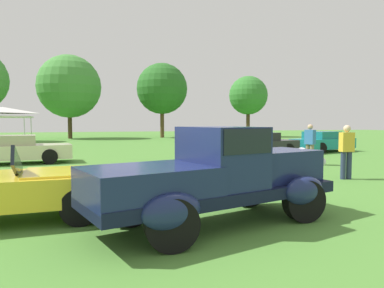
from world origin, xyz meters
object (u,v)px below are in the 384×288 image
at_px(neighbor_convertible, 10,189).
at_px(show_car_charcoal, 261,144).
at_px(show_car_teal, 323,142).
at_px(spectator_near_truck, 346,150).
at_px(feature_pickup_truck, 217,175).
at_px(canopy_tent_left_field, 3,112).
at_px(show_car_cream, 14,150).
at_px(spectator_by_row, 310,143).

height_order(neighbor_convertible, show_car_charcoal, neighbor_convertible).
distance_m(show_car_teal, spectator_near_truck, 10.53).
relative_size(feature_pickup_truck, canopy_tent_left_field, 1.54).
distance_m(show_car_cream, spectator_near_truck, 13.05).
height_order(show_car_charcoal, show_car_teal, same).
bearing_deg(neighbor_convertible, show_car_cream, 99.45).
bearing_deg(show_car_charcoal, spectator_near_truck, -98.58).
relative_size(show_car_charcoal, canopy_tent_left_field, 1.41).
height_order(show_car_cream, spectator_near_truck, spectator_near_truck).
height_order(feature_pickup_truck, neighbor_convertible, feature_pickup_truck).
bearing_deg(canopy_tent_left_field, show_car_teal, -19.49).
relative_size(neighbor_convertible, spectator_by_row, 2.53).
bearing_deg(spectator_by_row, show_car_cream, 161.22).
bearing_deg(spectator_near_truck, show_car_teal, 56.48).
relative_size(spectator_near_truck, spectator_by_row, 1.00).
bearing_deg(spectator_by_row, show_car_teal, 48.61).
distance_m(show_car_charcoal, canopy_tent_left_field, 15.80).
relative_size(show_car_teal, spectator_by_row, 2.65).
relative_size(show_car_charcoal, spectator_by_row, 2.59).
distance_m(neighbor_convertible, show_car_charcoal, 14.29).
relative_size(neighbor_convertible, spectator_near_truck, 2.53).
height_order(neighbor_convertible, canopy_tent_left_field, canopy_tent_left_field).
height_order(show_car_teal, spectator_by_row, spectator_by_row).
bearing_deg(show_car_charcoal, canopy_tent_left_field, 151.55).
relative_size(neighbor_convertible, show_car_charcoal, 0.98).
bearing_deg(canopy_tent_left_field, show_car_cream, -76.17).
height_order(feature_pickup_truck, spectator_by_row, feature_pickup_truck).
bearing_deg(show_car_teal, show_car_charcoal, -168.38).
distance_m(feature_pickup_truck, show_car_teal, 16.69).
height_order(spectator_near_truck, spectator_by_row, same).
height_order(spectator_by_row, canopy_tent_left_field, canopy_tent_left_field).
bearing_deg(spectator_by_row, neighbor_convertible, -151.51).
xyz_separation_m(feature_pickup_truck, spectator_by_row, (6.72, 6.85, 0.04)).
distance_m(feature_pickup_truck, canopy_tent_left_field, 20.04).
xyz_separation_m(show_car_cream, spectator_near_truck, (10.69, -7.48, 0.31)).
height_order(feature_pickup_truck, show_car_cream, feature_pickup_truck).
bearing_deg(spectator_by_row, canopy_tent_left_field, 139.25).
xyz_separation_m(show_car_cream, show_car_teal, (16.51, 1.30, -0.00)).
height_order(neighbor_convertible, show_car_teal, neighbor_convertible).
bearing_deg(show_car_cream, feature_pickup_truck, -64.88).
xyz_separation_m(neighbor_convertible, spectator_by_row, (10.23, 5.55, 0.34)).
relative_size(show_car_cream, show_car_charcoal, 1.07).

